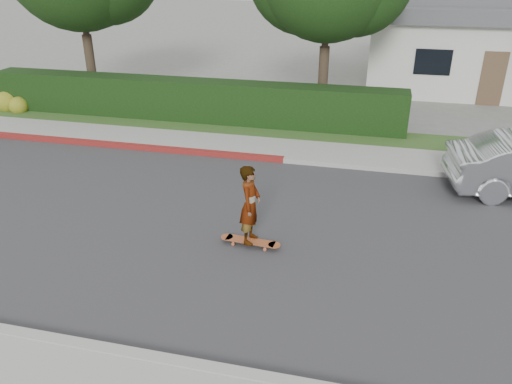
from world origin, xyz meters
TOP-DOWN VIEW (x-y plane):
  - ground at (0.00, 0.00)m, footprint 120.00×120.00m
  - road at (0.00, 0.00)m, footprint 60.00×8.00m
  - curb_near at (0.00, -4.10)m, footprint 60.00×0.20m
  - curb_far at (0.00, 4.10)m, footprint 60.00×0.20m
  - curb_red_section at (-5.00, 4.10)m, footprint 12.00×0.21m
  - sidewalk_far at (0.00, 5.00)m, footprint 60.00×1.60m
  - planting_strip at (0.00, 6.60)m, footprint 60.00×1.60m
  - hedge at (-3.00, 7.20)m, footprint 15.00×1.00m
  - flowering_shrub at (-10.01, 6.74)m, footprint 1.40×1.00m
  - house at (8.00, 16.00)m, footprint 10.60×8.60m
  - skateboard at (1.17, -0.59)m, footprint 1.29×0.35m
  - skateboarder at (1.17, -0.59)m, footprint 0.42×0.62m

SIDE VIEW (x-z plane):
  - ground at x=0.00m, z-range 0.00..0.00m
  - road at x=0.00m, z-range 0.00..0.01m
  - planting_strip at x=0.00m, z-range 0.00..0.10m
  - sidewalk_far at x=0.00m, z-range 0.00..0.12m
  - curb_near at x=0.00m, z-range 0.00..0.15m
  - curb_far at x=0.00m, z-range 0.00..0.15m
  - curb_red_section at x=-5.00m, z-range 0.00..0.15m
  - skateboard at x=1.17m, z-range 0.05..0.17m
  - flowering_shrub at x=-10.01m, z-range -0.12..0.78m
  - hedge at x=-3.00m, z-range 0.00..1.50m
  - skateboarder at x=1.17m, z-range 0.13..1.78m
  - house at x=8.00m, z-range -0.05..4.25m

